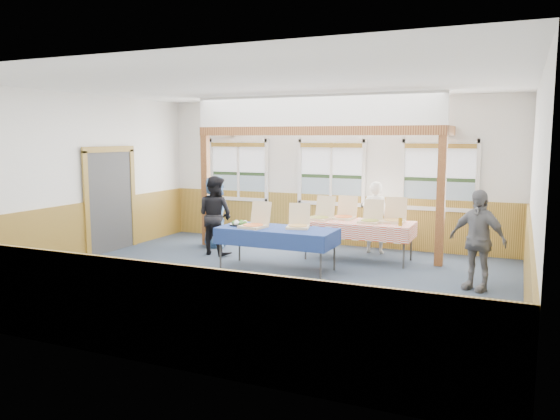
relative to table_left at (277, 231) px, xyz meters
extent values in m
plane|color=#283642|center=(0.11, -0.80, -0.71)|extent=(8.00, 8.00, 0.00)
plane|color=white|center=(0.11, -0.80, 2.49)|extent=(8.00, 8.00, 0.00)
plane|color=silver|center=(0.11, 2.70, 0.89)|extent=(8.00, 0.00, 8.00)
plane|color=silver|center=(0.11, -4.30, 0.89)|extent=(8.00, 0.00, 8.00)
plane|color=silver|center=(-3.89, -0.80, 0.89)|extent=(0.00, 8.00, 8.00)
plane|color=silver|center=(4.11, -0.80, 0.89)|extent=(0.00, 8.00, 8.00)
cube|color=brown|center=(0.11, 2.67, -0.16)|extent=(7.98, 0.05, 1.10)
cube|color=brown|center=(0.11, -4.28, -0.16)|extent=(7.98, 0.05, 1.10)
cube|color=brown|center=(-3.86, -0.80, -0.16)|extent=(0.05, 6.98, 1.10)
cube|color=brown|center=(4.09, -0.80, -0.16)|extent=(0.05, 6.98, 1.10)
cube|color=#383838|center=(-3.85, 0.10, 0.34)|extent=(0.06, 1.30, 2.10)
cube|color=silver|center=(-2.19, 2.64, 0.20)|extent=(1.52, 0.05, 0.08)
cube|color=silver|center=(-2.19, 2.64, 1.58)|extent=(1.52, 0.05, 0.08)
cube|color=silver|center=(-2.93, 2.64, 0.89)|extent=(0.08, 0.05, 1.46)
cube|color=silver|center=(-1.45, 2.64, 0.89)|extent=(0.08, 0.05, 1.46)
cube|color=silver|center=(-2.19, 2.64, 0.89)|extent=(0.05, 0.05, 1.30)
cube|color=gray|center=(-2.19, 2.68, 0.50)|extent=(1.40, 0.02, 0.52)
cube|color=#20361B|center=(-2.19, 2.68, 0.80)|extent=(1.40, 0.02, 0.08)
cube|color=silver|center=(-2.19, 2.68, 1.19)|extent=(1.40, 0.02, 0.70)
cube|color=brown|center=(-2.19, 2.62, 1.48)|extent=(1.40, 0.07, 0.10)
cube|color=silver|center=(0.11, 2.64, 0.20)|extent=(1.52, 0.05, 0.08)
cube|color=silver|center=(0.11, 2.64, 1.58)|extent=(1.52, 0.05, 0.08)
cube|color=silver|center=(-0.63, 2.64, 0.89)|extent=(0.08, 0.05, 1.46)
cube|color=silver|center=(0.85, 2.64, 0.89)|extent=(0.08, 0.05, 1.46)
cube|color=silver|center=(0.11, 2.64, 0.89)|extent=(0.05, 0.05, 1.30)
cube|color=gray|center=(0.11, 2.68, 0.50)|extent=(1.40, 0.02, 0.52)
cube|color=#20361B|center=(0.11, 2.68, 0.80)|extent=(1.40, 0.02, 0.08)
cube|color=silver|center=(0.11, 2.68, 1.19)|extent=(1.40, 0.02, 0.70)
cube|color=brown|center=(0.11, 2.62, 1.48)|extent=(1.40, 0.07, 0.10)
cube|color=silver|center=(2.41, 2.64, 0.20)|extent=(1.52, 0.05, 0.08)
cube|color=silver|center=(2.41, 2.64, 1.58)|extent=(1.52, 0.05, 0.08)
cube|color=silver|center=(1.67, 2.64, 0.89)|extent=(0.08, 0.05, 1.46)
cube|color=silver|center=(3.15, 2.64, 0.89)|extent=(0.08, 0.05, 1.46)
cube|color=silver|center=(2.41, 2.64, 0.89)|extent=(0.05, 0.05, 1.30)
cube|color=gray|center=(2.41, 2.68, 0.50)|extent=(1.40, 0.02, 0.52)
cube|color=#20361B|center=(2.41, 2.68, 0.80)|extent=(1.40, 0.02, 0.08)
cube|color=silver|center=(2.41, 2.68, 1.19)|extent=(1.40, 0.02, 0.70)
cube|color=brown|center=(2.41, 2.62, 1.48)|extent=(1.40, 0.07, 0.10)
cube|color=#542612|center=(-2.39, 1.50, 0.49)|extent=(0.15, 0.15, 2.40)
cube|color=#542612|center=(2.61, 1.50, 0.49)|extent=(0.15, 0.15, 2.40)
cube|color=#542612|center=(0.11, 1.50, 1.78)|extent=(5.15, 0.18, 0.18)
cylinder|color=#383838|center=(-0.96, -0.36, -0.34)|extent=(0.04, 0.04, 0.73)
cylinder|color=#383838|center=(-0.96, 0.36, -0.34)|extent=(0.04, 0.04, 0.73)
cylinder|color=#383838|center=(0.96, -0.36, -0.34)|extent=(0.04, 0.04, 0.73)
cylinder|color=#383838|center=(0.96, 0.36, -0.34)|extent=(0.04, 0.04, 0.73)
cube|color=#383838|center=(0.00, 0.00, 0.03)|extent=(2.21, 1.60, 0.03)
cube|color=navy|center=(0.00, 0.00, 0.05)|extent=(2.29, 1.68, 0.01)
cube|color=navy|center=(0.00, -0.45, -0.10)|extent=(1.92, 0.85, 0.28)
cube|color=navy|center=(0.00, 0.45, -0.10)|extent=(1.92, 0.85, 0.28)
cylinder|color=#383838|center=(0.16, 1.00, -0.34)|extent=(0.04, 0.04, 0.73)
cylinder|color=#383838|center=(0.16, 1.72, -0.34)|extent=(0.04, 0.04, 0.73)
cylinder|color=#383838|center=(2.06, 1.00, -0.34)|extent=(0.04, 0.04, 0.73)
cylinder|color=#383838|center=(2.06, 1.72, -0.34)|extent=(0.04, 0.04, 0.73)
cube|color=#383838|center=(1.11, 1.36, 0.03)|extent=(2.10, 1.05, 0.03)
cube|color=red|center=(1.11, 1.36, 0.05)|extent=(2.16, 1.12, 0.01)
cube|color=red|center=(1.11, 0.91, -0.10)|extent=(2.07, 0.23, 0.28)
cube|color=red|center=(1.11, 1.81, -0.10)|extent=(2.07, 0.23, 0.28)
cube|color=tan|center=(-0.40, -0.15, 0.07)|extent=(0.47, 0.47, 0.05)
cylinder|color=gold|center=(-0.40, -0.15, 0.10)|extent=(0.41, 0.41, 0.01)
cube|color=tan|center=(-0.36, 0.10, 0.30)|extent=(0.42, 0.16, 0.40)
cube|color=tan|center=(0.35, 0.12, 0.07)|extent=(0.47, 0.47, 0.04)
cylinder|color=#CAC25D|center=(0.35, 0.12, 0.10)|extent=(0.41, 0.41, 0.01)
cube|color=tan|center=(0.29, 0.35, 0.28)|extent=(0.40, 0.19, 0.38)
cube|color=tan|center=(0.36, 1.22, 0.07)|extent=(0.47, 0.47, 0.05)
cylinder|color=gold|center=(0.36, 1.22, 0.10)|extent=(0.41, 0.41, 0.01)
cube|color=tan|center=(0.40, 1.46, 0.30)|extent=(0.42, 0.16, 0.41)
cube|color=tan|center=(0.76, 1.51, 0.07)|extent=(0.42, 0.42, 0.05)
cylinder|color=gold|center=(0.76, 1.51, 0.10)|extent=(0.36, 0.36, 0.01)
cube|color=tan|center=(0.77, 1.75, 0.29)|extent=(0.41, 0.11, 0.40)
cube|color=tan|center=(1.36, 1.24, 0.07)|extent=(0.40, 0.40, 0.04)
cylinder|color=gold|center=(1.36, 1.24, 0.10)|extent=(0.35, 0.35, 0.01)
cube|color=tan|center=(1.37, 1.47, 0.28)|extent=(0.39, 0.11, 0.38)
cube|color=tan|center=(1.76, 1.46, 0.08)|extent=(0.44, 0.44, 0.05)
cylinder|color=#CAC25D|center=(1.76, 1.46, 0.11)|extent=(0.38, 0.38, 0.01)
cube|color=tan|center=(1.75, 1.71, 0.30)|extent=(0.42, 0.12, 0.41)
cylinder|color=black|center=(-0.75, 0.00, 0.07)|extent=(0.38, 0.38, 0.03)
cylinder|color=silver|center=(-0.75, 0.00, 0.09)|extent=(0.09, 0.09, 0.04)
sphere|color=#3D6F2A|center=(-0.64, 0.00, 0.10)|extent=(0.09, 0.09, 0.09)
sphere|color=beige|center=(-0.68, 0.08, 0.10)|extent=(0.09, 0.09, 0.09)
sphere|color=#3D6F2A|center=(-0.77, 0.10, 0.10)|extent=(0.09, 0.09, 0.09)
sphere|color=beige|center=(-0.84, 0.05, 0.10)|extent=(0.09, 0.09, 0.09)
sphere|color=#3D6F2A|center=(-0.84, -0.05, 0.10)|extent=(0.09, 0.09, 0.09)
sphere|color=beige|center=(-0.77, -0.10, 0.10)|extent=(0.09, 0.09, 0.09)
sphere|color=#3D6F2A|center=(-0.68, -0.08, 0.10)|extent=(0.09, 0.09, 0.09)
cylinder|color=olive|center=(1.96, 1.11, 0.13)|extent=(0.07, 0.07, 0.15)
imported|color=silver|center=(1.25, 2.12, 0.03)|extent=(0.56, 0.39, 1.48)
imported|color=black|center=(-1.68, 0.69, 0.09)|extent=(0.88, 0.75, 1.60)
imported|color=#365988|center=(-2.06, 1.33, 0.06)|extent=(0.72, 0.87, 1.54)
imported|color=slate|center=(3.37, 0.07, 0.08)|extent=(1.00, 0.73, 1.57)
camera|label=1|loc=(3.93, -8.75, 1.66)|focal=35.00mm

